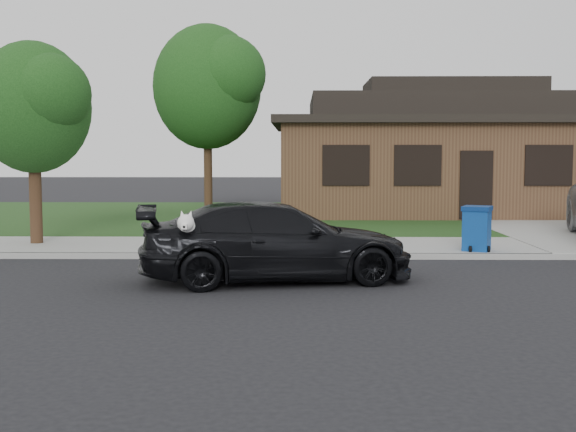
{
  "coord_description": "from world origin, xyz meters",
  "views": [
    {
      "loc": [
        -1.47,
        -11.23,
        2.13
      ],
      "look_at": [
        -1.64,
        1.01,
        1.1
      ],
      "focal_mm": 45.0,
      "sensor_mm": 36.0,
      "label": 1
    }
  ],
  "objects": [
    {
      "name": "sidewalk",
      "position": [
        0.0,
        5.0,
        0.06
      ],
      "size": [
        60.0,
        3.0,
        0.12
      ],
      "primitive_type": "cube",
      "color": "gray",
      "rests_on": "ground"
    },
    {
      "name": "house",
      "position": [
        4.0,
        15.0,
        2.13
      ],
      "size": [
        12.6,
        8.6,
        4.65
      ],
      "color": "#422B1C",
      "rests_on": "ground"
    },
    {
      "name": "recycling_bin",
      "position": [
        2.31,
        3.98,
        0.6
      ],
      "size": [
        0.75,
        0.75,
        0.94
      ],
      "rotation": [
        0.0,
        0.0,
        -0.42
      ],
      "color": "navy",
      "rests_on": "sidewalk"
    },
    {
      "name": "ground",
      "position": [
        0.0,
        0.0,
        0.0
      ],
      "size": [
        120.0,
        120.0,
        0.0
      ],
      "primitive_type": "plane",
      "color": "black",
      "rests_on": "ground"
    },
    {
      "name": "tree_2",
      "position": [
        -7.38,
        5.11,
        3.27
      ],
      "size": [
        2.73,
        2.6,
        4.59
      ],
      "color": "#332114",
      "rests_on": "ground"
    },
    {
      "name": "sedan",
      "position": [
        -1.85,
        0.9,
        0.67
      ],
      "size": [
        4.89,
        2.7,
        1.34
      ],
      "rotation": [
        0.0,
        0.0,
        1.76
      ],
      "color": "black",
      "rests_on": "ground"
    },
    {
      "name": "lawn",
      "position": [
        0.0,
        13.0,
        0.07
      ],
      "size": [
        60.0,
        13.0,
        0.13
      ],
      "primitive_type": "cube",
      "color": "#193814",
      "rests_on": "ground"
    },
    {
      "name": "tree_0",
      "position": [
        -4.34,
        12.88,
        4.48
      ],
      "size": [
        3.78,
        3.6,
        6.34
      ],
      "color": "#332114",
      "rests_on": "ground"
    },
    {
      "name": "curb",
      "position": [
        0.0,
        3.5,
        0.06
      ],
      "size": [
        60.0,
        0.12,
        0.12
      ],
      "primitive_type": "cube",
      "color": "gray",
      "rests_on": "ground"
    },
    {
      "name": "driveway",
      "position": [
        6.0,
        10.0,
        0.07
      ],
      "size": [
        4.5,
        13.0,
        0.14
      ],
      "primitive_type": "cube",
      "color": "gray",
      "rests_on": "ground"
    }
  ]
}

